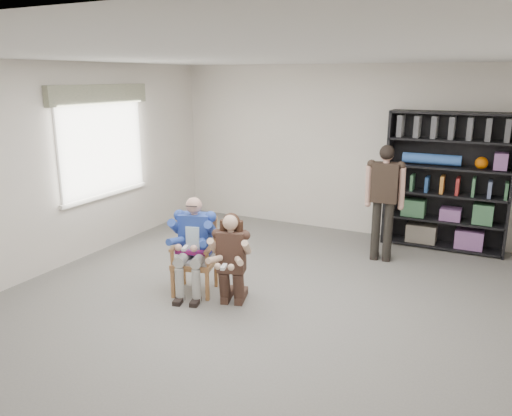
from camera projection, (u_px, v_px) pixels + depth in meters
The scene contains 8 objects.
room_shell at pixel (248, 191), 5.36m from camera, with size 6.00×7.00×2.80m, color beige, non-canonical shape.
floor at pixel (248, 310), 5.72m from camera, with size 6.00×7.00×0.01m, color slate.
window_left at pixel (103, 143), 7.44m from camera, with size 0.16×2.00×1.75m, color silver, non-canonical shape.
armchair at pixel (194, 257), 6.09m from camera, with size 0.54×0.52×0.93m, color #A05E3D, non-canonical shape.
seated_man at pixel (194, 246), 6.05m from camera, with size 0.52×0.73×1.21m, color #1D4A90, non-canonical shape.
kneeling_woman at pixel (231, 260), 5.71m from camera, with size 0.47×0.75×1.11m, color #39271E, non-canonical shape.
bookshelf at pixel (447, 182), 7.55m from camera, with size 1.80×0.38×2.10m, color black, non-canonical shape.
standing_man at pixel (384, 204), 7.08m from camera, with size 0.52×0.29×1.69m, color black, non-canonical shape.
Camera 1 is at (2.41, -4.64, 2.60)m, focal length 35.00 mm.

